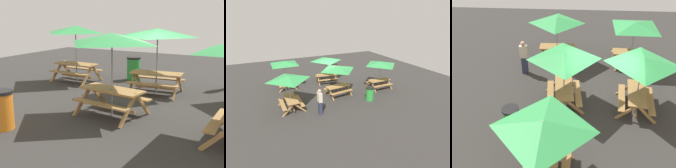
{
  "view_description": "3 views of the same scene",
  "coord_description": "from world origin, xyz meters",
  "views": [
    {
      "loc": [
        3.92,
        -8.73,
        2.84
      ],
      "look_at": [
        -0.21,
        -1.44,
        0.9
      ],
      "focal_mm": 50.0,
      "sensor_mm": 36.0,
      "label": 1
    },
    {
      "loc": [
        5.14,
        12.43,
        5.79
      ],
      "look_at": [
        -0.03,
        1.4,
        0.9
      ],
      "focal_mm": 28.0,
      "sensor_mm": 36.0,
      "label": 2
    },
    {
      "loc": [
        -8.13,
        0.85,
        6.47
      ],
      "look_at": [
        -0.03,
        1.4,
        0.9
      ],
      "focal_mm": 40.0,
      "sensor_mm": 36.0,
      "label": 3
    }
  ],
  "objects": [
    {
      "name": "ground_plane",
      "position": [
        0.0,
        0.0,
        0.0
      ],
      "size": [
        24.0,
        24.0,
        0.0
      ],
      "primitive_type": "plane",
      "color": "#33302D",
      "rests_on": "ground"
    },
    {
      "name": "picnic_table_1",
      "position": [
        -0.03,
        1.4,
        1.99
      ],
      "size": [
        2.19,
        2.19,
        2.34
      ],
      "rotation": [
        0.0,
        0.0,
        0.1
      ],
      "color": "#A87A44",
      "rests_on": "ground"
    },
    {
      "name": "trash_bin_green",
      "position": [
        -1.75,
        3.13,
        0.49
      ],
      "size": [
        0.59,
        0.59,
        0.98
      ],
      "color": "green",
      "rests_on": "ground"
    },
    {
      "name": "picnic_table_2",
      "position": [
        -3.67,
        1.66,
        1.99
      ],
      "size": [
        2.05,
        2.05,
        2.34
      ],
      "rotation": [
        0.0,
        0.0,
        -0.02
      ],
      "color": "#A87A44",
      "rests_on": "ground"
    },
    {
      "name": "picnic_table_0",
      "position": [
        -0.21,
        -1.44,
        1.99
      ],
      "size": [
        2.24,
        2.24,
        2.34
      ],
      "rotation": [
        0.0,
        0.0,
        -0.13
      ],
      "color": "#A87A44",
      "rests_on": "ground"
    },
    {
      "name": "trash_bin_orange",
      "position": [
        -2.06,
        -3.7,
        0.49
      ],
      "size": [
        0.59,
        0.59,
        0.98
      ],
      "color": "orange",
      "rests_on": "ground"
    }
  ]
}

